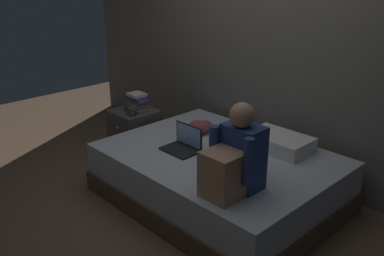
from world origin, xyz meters
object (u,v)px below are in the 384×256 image
Objects in this scene: book_stack at (136,102)px; laptop at (183,144)px; mug at (132,112)px; nightstand at (135,133)px; person_sitting at (235,159)px; clothes_pile at (200,127)px; bed at (218,177)px; pillow at (279,142)px.

laptop is at bearing -13.76° from book_stack.
book_stack is 0.18m from mug.
person_sitting is (1.82, -0.45, 0.45)m from nightstand.
mug is 0.77m from clothes_pile.
nightstand is at bearing 137.31° from mug.
bed is 7.19× the size of clothes_pile.
book_stack is at bearing -166.46° from pillow.
laptop is 0.85m from pillow.
bed is 0.43m from laptop.
nightstand is at bearing -167.97° from clothes_pile.
pillow is 6.22× the size of mug.
book_stack reaches higher than laptop.
book_stack is at bearing -168.92° from clothes_pile.
mug is at bearing -157.19° from clothes_pile.
person_sitting reaches higher than pillow.
mug is at bearing -42.69° from nightstand.
nightstand is 1.90× the size of clothes_pile.
nightstand is at bearing 166.02° from person_sitting.
pillow is 0.80m from clothes_pile.
book_stack is at bearing 176.88° from bed.
bed is 3.05× the size of person_sitting.
clothes_pile is at bearing 22.81° from mug.
mug is at bearing -53.50° from book_stack.
clothes_pile reaches higher than nightstand.
bed is 8.46× the size of book_stack.
person_sitting is 2.77× the size of book_stack.
pillow is 1.57m from mug.
person_sitting is 0.90m from pillow.
laptop reaches higher than clothes_pile.
mug is (-1.69, 0.33, -0.14)m from person_sitting.
pillow is (1.61, 0.40, 0.27)m from nightstand.
person_sitting is at bearing -13.98° from nightstand.
nightstand is 2.24× the size of book_stack.
person_sitting is 7.28× the size of mug.
mug is (0.13, -0.12, 0.31)m from nightstand.
clothes_pile is at bearing 153.45° from bed.
laptop is 0.57× the size of pillow.
nightstand is 1.09m from laptop.
laptop is at bearing -145.87° from bed.
pillow is at bearing 13.99° from nightstand.
clothes_pile is (-0.46, 0.23, 0.29)m from bed.
mug is (-0.91, 0.11, 0.05)m from laptop.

